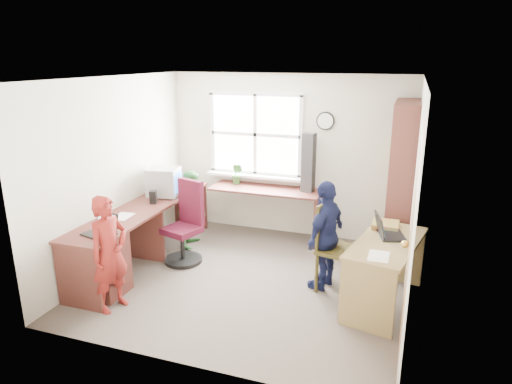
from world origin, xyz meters
TOP-DOWN VIEW (x-y plane):
  - room at (0.01, 0.10)m, footprint 3.64×3.44m
  - l_desk at (-1.31, -0.28)m, footprint 2.38×2.95m
  - right_desk at (1.58, -0.05)m, footprint 0.85×1.38m
  - bookshelf at (1.65, 1.19)m, footprint 0.30×1.02m
  - swivel_chair at (-0.98, 0.27)m, footprint 0.63×0.63m
  - wooden_chair at (0.99, 0.13)m, footprint 0.54×0.54m
  - crt_monitor at (-1.47, 0.60)m, footprint 0.46×0.43m
  - laptop_left at (-1.41, -0.86)m, footprint 0.39×0.35m
  - laptop_right at (1.56, 0.10)m, footprint 0.39×0.43m
  - speaker_a at (-1.44, 0.26)m, footprint 0.11×0.11m
  - speaker_b at (-1.48, 0.77)m, footprint 0.11×0.11m
  - cd_tower at (0.37, 1.49)m, footprint 0.19×0.17m
  - game_box at (1.53, 0.37)m, footprint 0.30×0.30m
  - paper_a at (-1.53, -0.32)m, footprint 0.23×0.30m
  - paper_b at (1.52, -0.47)m, footprint 0.20×0.28m
  - potted_plant at (-0.73, 1.51)m, footprint 0.22×0.20m
  - person_red at (-1.18, -1.08)m, footprint 0.41×0.52m
  - person_green at (-1.13, 0.78)m, footprint 0.48×0.58m
  - person_navy at (0.89, 0.13)m, footprint 0.52×0.82m

SIDE VIEW (x-z plane):
  - l_desk at x=-1.31m, z-range 0.08..0.83m
  - swivel_chair at x=-0.98m, z-range -0.08..1.01m
  - right_desk at x=1.58m, z-range 0.17..0.90m
  - person_green at x=-1.13m, z-range 0.00..1.10m
  - wooden_chair at x=0.99m, z-range 0.04..1.09m
  - person_red at x=-1.18m, z-range 0.00..1.27m
  - person_navy at x=0.89m, z-range 0.00..1.30m
  - paper_b at x=1.52m, z-range 0.74..0.74m
  - paper_a at x=-1.53m, z-range 0.75..0.75m
  - game_box at x=1.53m, z-range 0.74..0.80m
  - laptop_right at x=1.56m, z-range 0.67..0.92m
  - laptop_left at x=-1.41m, z-range 0.69..0.92m
  - speaker_a at x=-1.44m, z-range 0.75..0.92m
  - speaker_b at x=-1.48m, z-range 0.75..0.93m
  - potted_plant at x=-0.73m, z-range 0.75..1.08m
  - crt_monitor at x=-1.47m, z-range 0.75..1.15m
  - bookshelf at x=1.65m, z-range -0.05..2.05m
  - cd_tower at x=0.37m, z-range 0.75..1.60m
  - room at x=0.01m, z-range 0.00..2.44m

